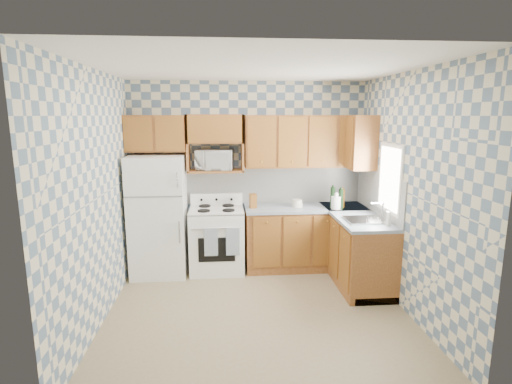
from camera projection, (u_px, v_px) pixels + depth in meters
floor at (257, 310)px, 4.61m from camera, size 3.40×3.40×0.00m
back_wall at (248, 175)px, 5.92m from camera, size 3.40×0.02×2.70m
right_wall at (407, 194)px, 4.50m from camera, size 0.02×3.20×2.70m
backsplash_back at (275, 184)px, 5.97m from camera, size 2.60×0.02×0.56m
backsplash_right at (378, 193)px, 5.31m from camera, size 0.02×1.60×0.56m
refrigerator at (159, 216)px, 5.57m from camera, size 0.75×0.70×1.68m
stove_body at (217, 240)px, 5.74m from camera, size 0.76×0.65×0.90m
cooktop at (216, 209)px, 5.65m from camera, size 0.76×0.65×0.02m
backguard at (217, 199)px, 5.90m from camera, size 0.76×0.08×0.17m
dish_towel_left at (211, 242)px, 5.38m from camera, size 0.18×0.02×0.39m
dish_towel_right at (233, 241)px, 5.40m from camera, size 0.18×0.02×0.39m
base_cabinets_back at (305, 238)px, 5.87m from camera, size 1.75×0.60×0.88m
base_cabinets_right at (354, 248)px, 5.43m from camera, size 0.60×1.60×0.88m
countertop_back at (306, 208)px, 5.78m from camera, size 1.77×0.63×0.04m
countertop_right at (356, 215)px, 5.34m from camera, size 0.63×1.60×0.04m
upper_cabinets_back at (306, 141)px, 5.73m from camera, size 1.75×0.33×0.74m
upper_cabinets_fridge at (156, 133)px, 5.54m from camera, size 0.82×0.33×0.50m
upper_cabinets_right at (358, 142)px, 5.61m from camera, size 0.33×0.70×0.74m
microwave_shelf at (216, 171)px, 5.71m from camera, size 0.80×0.33×0.03m
microwave at (215, 160)px, 5.70m from camera, size 0.56×0.41×0.29m
sink at (365, 220)px, 4.99m from camera, size 0.48×0.40×0.03m
window at (390, 179)px, 4.92m from camera, size 0.02×0.66×0.86m
bottle_0 at (333, 198)px, 5.62m from camera, size 0.07×0.07×0.31m
bottle_1 at (341, 199)px, 5.57m from camera, size 0.07×0.07×0.29m
bottle_2 at (342, 199)px, 5.67m from camera, size 0.07×0.07×0.27m
knife_block at (253, 201)px, 5.66m from camera, size 0.11×0.11×0.21m
electric_kettle at (336, 203)px, 5.60m from camera, size 0.15×0.15×0.18m
food_containers at (297, 203)px, 5.74m from camera, size 0.16×0.16×0.11m
soap_bottle at (389, 219)px, 4.76m from camera, size 0.06×0.06×0.17m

